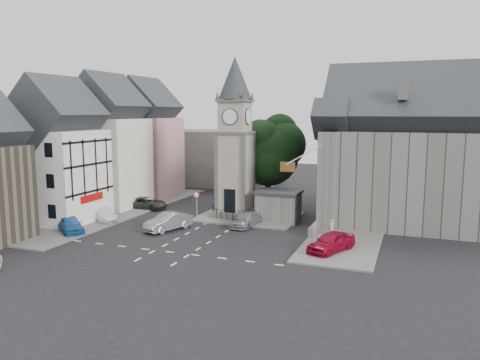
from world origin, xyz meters
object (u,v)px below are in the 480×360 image
at_px(car_west_blue, 70,224).
at_px(pedestrian, 331,228).
at_px(stone_shelter, 278,206).
at_px(clock_tower, 235,138).
at_px(car_east_red, 331,242).

relative_size(car_west_blue, pedestrian, 2.93).
bearing_deg(stone_shelter, car_west_blue, -146.20).
relative_size(clock_tower, car_east_red, 3.50).
bearing_deg(stone_shelter, clock_tower, 174.16).
xyz_separation_m(clock_tower, car_east_red, (11.50, -9.06, -7.33)).
relative_size(car_west_blue, car_east_red, 0.95).
bearing_deg(car_east_red, clock_tower, 166.38).
bearing_deg(car_west_blue, car_east_red, -47.00).
bearing_deg(clock_tower, stone_shelter, -5.84).
bearing_deg(car_west_blue, stone_shelter, -19.02).
height_order(clock_tower, car_east_red, clock_tower).
bearing_deg(car_west_blue, clock_tower, -8.06).
distance_m(stone_shelter, car_west_blue, 19.63).
relative_size(clock_tower, pedestrian, 10.81).
bearing_deg(car_west_blue, pedestrian, -35.00).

